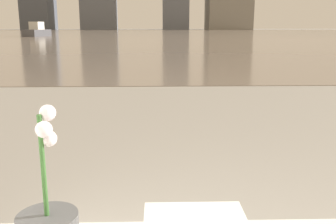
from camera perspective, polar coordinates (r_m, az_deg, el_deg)
harbor_water at (r=61.91m, az=-1.50°, el=11.96°), size 180.00×110.00×0.01m
harbor_boat_2 at (r=43.50m, az=-19.34°, el=11.54°), size 2.02×4.28×1.54m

